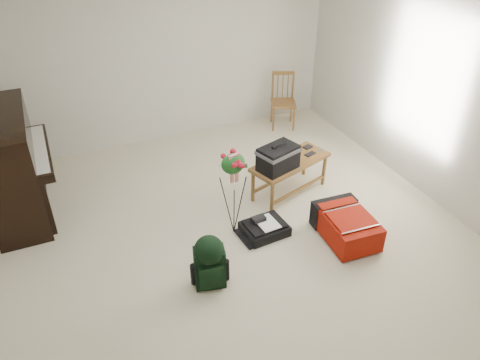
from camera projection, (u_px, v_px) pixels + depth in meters
name	position (u px, v px, depth m)	size (l,w,h in m)	color
floor	(243.00, 241.00, 5.21)	(5.00, 5.50, 0.01)	beige
ceiling	(244.00, 9.00, 3.84)	(5.00, 5.50, 0.01)	white
wall_back	(165.00, 57.00, 6.63)	(5.00, 0.04, 2.50)	beige
wall_right	(442.00, 101.00, 5.36)	(0.04, 5.50, 2.50)	beige
piano	(13.00, 168.00, 5.37)	(0.71, 1.50, 1.25)	black
bench	(279.00, 157.00, 5.63)	(1.13, 0.72, 0.81)	brown
dining_chair	(282.00, 101.00, 7.38)	(0.49, 0.49, 0.87)	brown
red_suitcase	(343.00, 223.00, 5.21)	(0.55, 0.77, 0.32)	#9F1906
black_duffel	(264.00, 228.00, 5.29)	(0.51, 0.42, 0.20)	black
green_backpack	(210.00, 260.00, 4.49)	(0.33, 0.30, 0.59)	black
flower_stand	(233.00, 195.00, 5.06)	(0.38, 0.38, 1.06)	black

